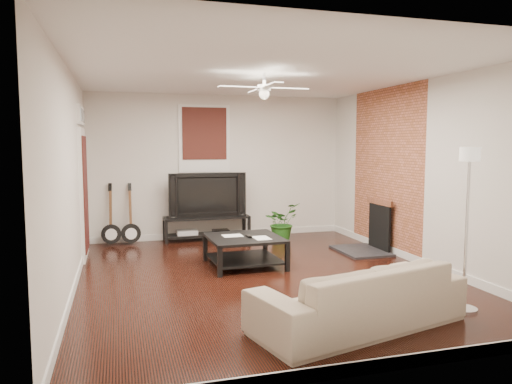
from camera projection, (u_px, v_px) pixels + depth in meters
The scene contains 14 objects.
room at pixel (264, 177), 6.60m from camera, with size 5.01×6.01×2.81m.
brick_accent at pixel (386, 170), 8.24m from camera, with size 0.02×2.20×2.80m, color #9A5331.
fireplace at pixel (369, 225), 8.25m from camera, with size 0.80×1.10×0.92m, color black.
window_back at pixel (204, 139), 9.30m from camera, with size 1.00×0.06×1.30m, color #401B11.
door_left at pixel (84, 181), 7.76m from camera, with size 0.08×1.00×2.50m, color white.
tv_stand at pixel (207, 228), 9.29m from camera, with size 1.64×0.44×0.46m, color black.
tv at pixel (206, 194), 9.24m from camera, with size 1.47×0.19×0.85m, color black.
coffee_table at pixel (244, 251), 7.31m from camera, with size 1.07×1.07×0.45m, color black.
sofa at pixel (359, 295), 4.85m from camera, with size 2.23×0.87×0.65m, color #BBAA8C.
floor_lamp at pixel (467, 230), 5.26m from camera, with size 0.30×0.30×1.82m, color silver, non-canonical shape.
potted_plant at pixel (282, 222), 9.19m from camera, with size 0.65×0.57×0.73m, color #23611B.
guitar_left at pixel (111, 214), 8.74m from camera, with size 0.36×0.25×1.15m, color black, non-canonical shape.
guitar_right at pixel (131, 214), 8.81m from camera, with size 0.36×0.25×1.15m, color black, non-canonical shape.
ceiling_fan at pixel (264, 88), 6.48m from camera, with size 1.24×1.24×0.32m, color white, non-canonical shape.
Camera 1 is at (-1.93, -6.30, 1.84)m, focal length 33.77 mm.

